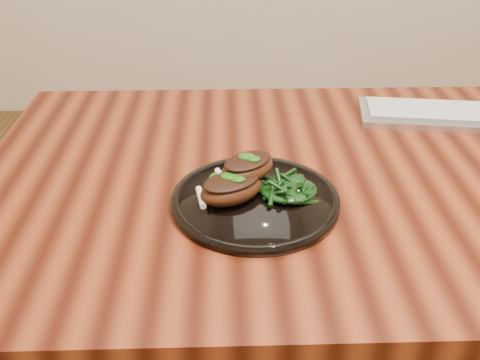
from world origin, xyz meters
name	(u,v)px	position (x,y,z in m)	size (l,w,h in m)	color
desk	(411,207)	(0.00, 0.00, 0.67)	(1.60, 0.80, 0.75)	#330F06
plate	(255,200)	(-0.30, -0.11, 0.76)	(0.27, 0.27, 0.02)	black
lamb_chop_front	(231,188)	(-0.34, -0.12, 0.79)	(0.13, 0.11, 0.05)	#3F1B0C
lamb_chop_back	(247,167)	(-0.32, -0.08, 0.81)	(0.11, 0.11, 0.04)	#3F1B0C
herb_smear	(234,177)	(-0.34, -0.05, 0.77)	(0.08, 0.05, 0.01)	#0C4106
greens_heap	(288,186)	(-0.25, -0.10, 0.78)	(0.09, 0.09, 0.04)	black
keyboard	(469,116)	(0.17, 0.21, 0.76)	(0.47, 0.20, 0.02)	#B5B7BA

